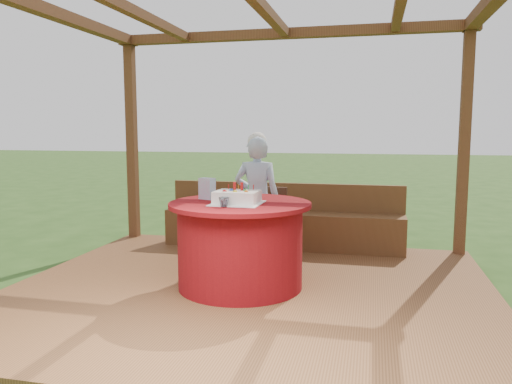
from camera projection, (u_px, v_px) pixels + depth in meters
The scene contains 10 objects.
ground at pixel (250, 300), 4.70m from camera, with size 60.00×60.00×0.00m, color #264717.
deck at pixel (250, 294), 4.69m from camera, with size 4.50×4.00×0.12m, color brown.
pergola at pixel (250, 37), 4.40m from camera, with size 4.50×4.00×2.72m.
bench at pixel (283, 226), 6.31m from camera, with size 3.00×0.42×0.80m.
table at pixel (240, 244), 4.68m from camera, with size 1.32×1.32×0.81m.
chair at pixel (268, 221), 5.68m from camera, with size 0.44×0.44×0.83m.
elderly_woman at pixel (257, 197), 5.58m from camera, with size 0.53×0.36×1.45m.
birthday_cake at pixel (237, 197), 4.53m from camera, with size 0.45×0.45×0.19m.
gift_bag at pixel (207, 189), 4.83m from camera, with size 0.14×0.09×0.21m, color #ED99D4.
drinking_glass at pixel (224, 202), 4.34m from camera, with size 0.09×0.09×0.09m, color silver.
Camera 1 is at (1.10, -4.40, 1.60)m, focal length 35.00 mm.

